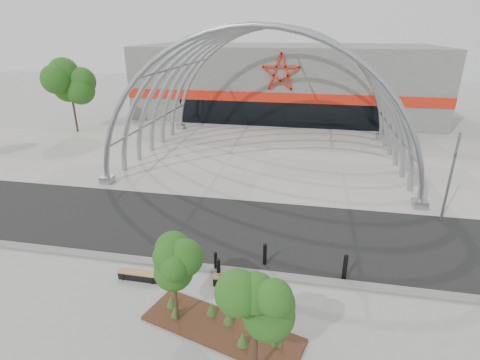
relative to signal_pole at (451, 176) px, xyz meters
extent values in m
plane|color=#969691|center=(-10.80, -6.60, -2.60)|extent=(140.00, 140.00, 0.00)
cube|color=black|center=(-10.80, -3.10, -2.59)|extent=(140.00, 7.00, 0.02)
cube|color=#A6A297|center=(-10.80, 8.90, -2.58)|extent=(60.00, 17.00, 0.04)
cube|color=slate|center=(-10.80, -6.85, -2.54)|extent=(60.00, 0.50, 0.12)
cube|color=slate|center=(-10.80, 26.90, 1.40)|extent=(34.00, 15.00, 8.00)
cube|color=black|center=(-10.80, 19.45, -1.30)|extent=(22.00, 0.25, 2.60)
cube|color=red|center=(-10.80, 19.45, 0.50)|extent=(34.00, 0.30, 1.00)
torus|color=#94999E|center=(-10.80, 1.40, -2.60)|extent=(20.36, 0.36, 20.36)
torus|color=#94999E|center=(-10.80, 3.90, -2.60)|extent=(20.36, 0.36, 20.36)
torus|color=#94999E|center=(-10.80, 6.40, -2.60)|extent=(20.36, 0.36, 20.36)
torus|color=#94999E|center=(-10.80, 8.90, -2.60)|extent=(20.36, 0.36, 20.36)
torus|color=#94999E|center=(-10.80, 11.40, -2.60)|extent=(20.36, 0.36, 20.36)
torus|color=#94999E|center=(-10.80, 13.90, -2.60)|extent=(20.36, 0.36, 20.36)
torus|color=#94999E|center=(-10.80, 16.40, -2.60)|extent=(20.36, 0.36, 20.36)
cylinder|color=#94999E|center=(-1.14, 8.90, -0.01)|extent=(0.20, 15.00, 0.20)
cylinder|color=#94999E|center=(-3.73, 8.90, 4.47)|extent=(0.20, 15.00, 0.20)
cylinder|color=#94999E|center=(-10.80, 8.90, 7.40)|extent=(0.20, 15.00, 0.20)
cylinder|color=#94999E|center=(-17.87, 8.90, 4.47)|extent=(0.20, 15.00, 0.20)
cylinder|color=#94999E|center=(-20.46, 8.90, -0.01)|extent=(0.20, 15.00, 0.20)
cube|color=#94999E|center=(-20.80, 1.40, -2.35)|extent=(0.80, 0.80, 0.50)
cube|color=#94999E|center=(-20.80, 16.40, -2.35)|extent=(0.80, 0.80, 0.50)
cube|color=#94999E|center=(-0.80, 1.40, -2.35)|extent=(0.80, 0.80, 0.50)
cube|color=#94999E|center=(-0.80, 16.40, -2.35)|extent=(0.80, 0.80, 0.50)
cube|color=#3C1F18|center=(-9.99, -10.20, -2.55)|extent=(6.01, 3.29, 0.11)
cone|color=#3A5E26|center=(-11.75, -9.92, -2.24)|extent=(0.40, 0.40, 0.50)
cone|color=#3A5E26|center=(-9.79, -9.91, -2.24)|extent=(0.40, 0.40, 0.50)
cone|color=#3A5E26|center=(-9.13, -10.79, -2.24)|extent=(0.40, 0.40, 0.50)
cone|color=#3A5E26|center=(-10.51, -9.59, -2.24)|extent=(0.40, 0.40, 0.50)
cone|color=#3A5E26|center=(-8.02, -10.54, -2.24)|extent=(0.40, 0.40, 0.50)
cone|color=#3A5E26|center=(-12.08, -9.48, -2.24)|extent=(0.40, 0.40, 0.50)
cylinder|color=slate|center=(0.00, 0.00, -0.11)|extent=(0.14, 0.14, 4.98)
imported|color=black|center=(0.00, 0.00, 0.98)|extent=(0.22, 0.71, 0.14)
cylinder|color=#332513|center=(-11.65, -10.09, -1.71)|extent=(0.11, 0.11, 1.79)
ellipsoid|color=#184A0F|center=(-11.65, -10.09, -0.07)|extent=(1.54, 1.54, 1.96)
cylinder|color=black|center=(-8.56, -11.79, -1.61)|extent=(0.13, 0.13, 1.98)
ellipsoid|color=#195110|center=(-8.56, -11.79, 0.19)|extent=(1.64, 1.64, 2.17)
cube|color=black|center=(-14.08, -8.08, -2.45)|extent=(1.75, 0.35, 0.30)
cube|color=black|center=(-14.73, -8.07, -2.43)|extent=(0.11, 0.38, 0.35)
cube|color=black|center=(-13.42, -8.08, -2.43)|extent=(0.11, 0.38, 0.35)
cube|color=olive|center=(-14.08, -8.08, -2.25)|extent=(1.79, 0.41, 0.05)
cube|color=black|center=(-9.99, -7.64, -2.44)|extent=(1.90, 0.58, 0.32)
cube|color=black|center=(-10.68, -7.72, -2.42)|extent=(0.16, 0.42, 0.37)
cube|color=black|center=(-9.29, -7.55, -2.42)|extent=(0.16, 0.42, 0.37)
cube|color=olive|center=(-9.99, -7.64, -2.23)|extent=(1.96, 0.65, 0.06)
cylinder|color=black|center=(-12.91, -5.98, -2.17)|extent=(0.14, 0.14, 0.87)
cylinder|color=black|center=(-11.06, -6.82, -2.16)|extent=(0.14, 0.14, 0.89)
cylinder|color=black|center=(-10.77, -7.48, -2.10)|extent=(0.16, 0.16, 1.02)
cylinder|color=black|center=(-9.02, -5.98, -2.09)|extent=(0.16, 0.16, 1.03)
cylinder|color=black|center=(-5.60, -6.40, -2.03)|extent=(0.18, 0.18, 1.15)
cylinder|color=black|center=(-30.80, 13.40, -0.95)|extent=(0.20, 0.20, 3.30)
ellipsoid|color=#174B12|center=(-30.80, 13.40, 2.05)|extent=(3.00, 3.00, 3.60)
camera|label=1|loc=(-7.43, -20.06, 7.23)|focal=28.00mm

